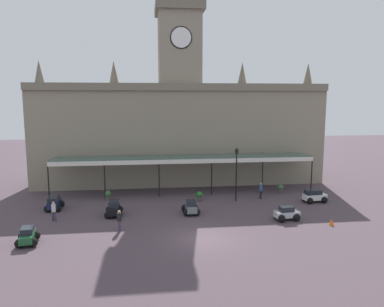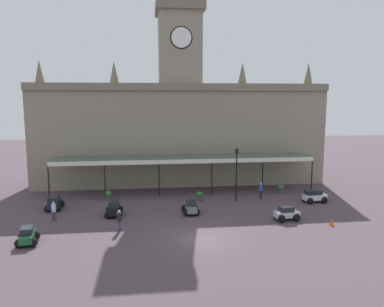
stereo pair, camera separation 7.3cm
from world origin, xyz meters
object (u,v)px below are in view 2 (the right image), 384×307
at_px(victorian_lamppost, 236,169).
at_px(traffic_cone, 332,222).
at_px(car_grey_sedan, 191,208).
at_px(pedestrian_beside_cars, 119,220).
at_px(car_green_sedan, 28,237).
at_px(pedestrian_near_entrance, 261,190).
at_px(car_silver_sedan, 287,214).
at_px(planter_by_canopy, 108,195).
at_px(pedestrian_crossing_forecourt, 54,210).
at_px(car_navy_estate, 54,204).
at_px(planter_near_kerb, 281,189).
at_px(car_white_estate, 314,197).
at_px(car_black_estate, 114,209).
at_px(planter_forecourt_centre, 199,196).

distance_m(victorian_lamppost, traffic_cone, 10.38).
bearing_deg(car_grey_sedan, pedestrian_beside_cars, -147.84).
xyz_separation_m(car_green_sedan, pedestrian_beside_cars, (6.24, 1.75, 0.41)).
relative_size(car_grey_sedan, pedestrian_near_entrance, 1.24).
distance_m(car_silver_sedan, planter_by_canopy, 17.54).
xyz_separation_m(pedestrian_beside_cars, pedestrian_crossing_forecourt, (-5.59, 3.10, 0.00)).
distance_m(car_navy_estate, pedestrian_beside_cars, 9.05).
distance_m(pedestrian_beside_cars, traffic_cone, 16.91).
bearing_deg(planter_by_canopy, car_grey_sedan, -35.18).
relative_size(pedestrian_beside_cars, pedestrian_crossing_forecourt, 1.00).
bearing_deg(car_grey_sedan, car_green_sedan, -155.74).
bearing_deg(traffic_cone, planter_near_kerb, 92.68).
relative_size(car_white_estate, car_green_sedan, 1.08).
height_order(car_silver_sedan, victorian_lamppost, victorian_lamppost).
bearing_deg(car_black_estate, traffic_cone, -14.98).
distance_m(car_silver_sedan, car_green_sedan, 20.18).
relative_size(car_navy_estate, pedestrian_beside_cars, 1.37).
distance_m(car_white_estate, traffic_cone, 6.73).
distance_m(traffic_cone, planter_forecourt_centre, 12.78).
distance_m(pedestrian_crossing_forecourt, victorian_lamppost, 17.18).
bearing_deg(car_silver_sedan, pedestrian_near_entrance, 91.03).
xyz_separation_m(car_grey_sedan, planter_forecourt_centre, (1.34, 4.03, -0.01)).
distance_m(car_navy_estate, planter_forecourt_centre, 13.71).
relative_size(car_black_estate, traffic_cone, 4.08).
bearing_deg(planter_by_canopy, pedestrian_beside_cars, -79.13).
bearing_deg(pedestrian_beside_cars, pedestrian_near_entrance, 29.91).
relative_size(car_black_estate, car_green_sedan, 1.05).
bearing_deg(pedestrian_crossing_forecourt, car_green_sedan, -97.65).
distance_m(car_navy_estate, planter_by_canopy, 5.34).
height_order(pedestrian_crossing_forecourt, planter_by_canopy, pedestrian_crossing_forecourt).
height_order(car_navy_estate, pedestrian_beside_cars, pedestrian_beside_cars).
bearing_deg(planter_near_kerb, traffic_cone, -87.32).
relative_size(victorian_lamppost, planter_near_kerb, 5.57).
bearing_deg(planter_near_kerb, pedestrian_crossing_forecourt, -163.36).
bearing_deg(planter_near_kerb, pedestrian_beside_cars, -149.46).
bearing_deg(victorian_lamppost, car_white_estate, -10.45).
xyz_separation_m(car_grey_sedan, traffic_cone, (10.93, -4.42, -0.23)).
bearing_deg(pedestrian_crossing_forecourt, car_grey_sedan, 3.20).
distance_m(car_grey_sedan, planter_near_kerb, 12.01).
distance_m(car_navy_estate, victorian_lamppost, 17.48).
bearing_deg(planter_near_kerb, car_green_sedan, -153.22).
height_order(planter_near_kerb, planter_forecourt_centre, same).
distance_m(car_green_sedan, victorian_lamppost, 19.57).
height_order(car_white_estate, traffic_cone, car_white_estate).
height_order(traffic_cone, planter_near_kerb, planter_near_kerb).
bearing_deg(victorian_lamppost, planter_near_kerb, 23.71).
bearing_deg(planter_by_canopy, planter_forecourt_centre, -8.85).
xyz_separation_m(pedestrian_crossing_forecourt, planter_near_kerb, (21.99, 6.57, -0.42)).
distance_m(car_green_sedan, traffic_cone, 23.15).
bearing_deg(car_navy_estate, car_black_estate, -23.15).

